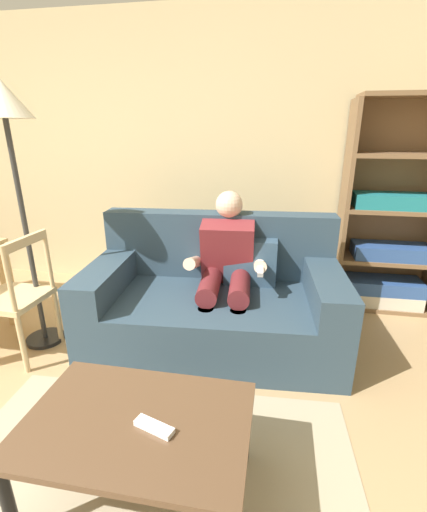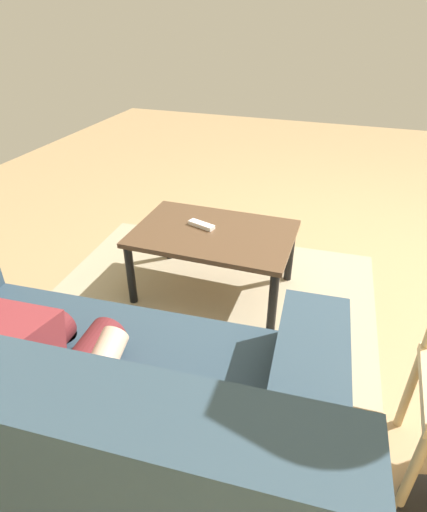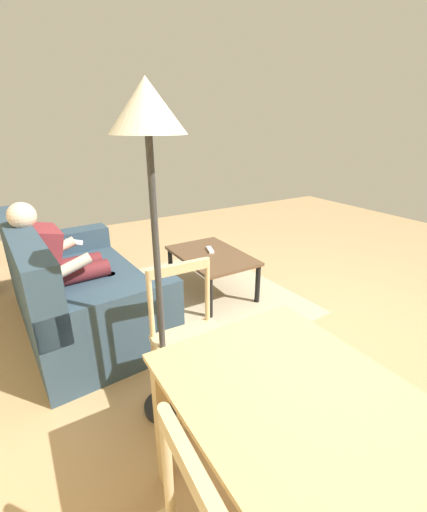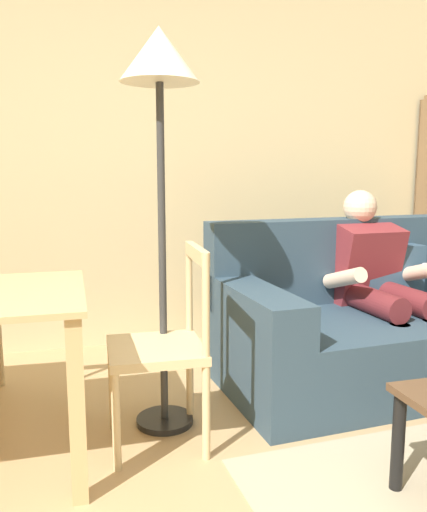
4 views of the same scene
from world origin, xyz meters
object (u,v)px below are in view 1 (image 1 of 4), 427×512
at_px(couch, 215,300).
at_px(person_lounging, 226,268).
at_px(tv_remote, 154,427).
at_px(coffee_table, 138,430).
at_px(dining_chair_facing_couch, 16,298).
at_px(floor_lamp, 7,127).
at_px(bookshelf, 390,231).

height_order(couch, person_lounging, person_lounging).
bearing_deg(tv_remote, couch, 17.53).
height_order(person_lounging, coffee_table, person_lounging).
distance_m(tv_remote, dining_chair_facing_couch, 1.62).
relative_size(couch, person_lounging, 1.69).
bearing_deg(floor_lamp, tv_remote, -40.08).
distance_m(person_lounging, tv_remote, 1.43).
bearing_deg(tv_remote, coffee_table, 85.97).
bearing_deg(dining_chair_facing_couch, couch, 18.58).
height_order(coffee_table, dining_chair_facing_couch, dining_chair_facing_couch).
bearing_deg(person_lounging, couch, -143.64).
xyz_separation_m(person_lounging, dining_chair_facing_couch, (-1.42, -0.51, -0.13)).
xyz_separation_m(person_lounging, coffee_table, (-0.17, -1.39, -0.20)).
bearing_deg(person_lounging, tv_remote, -93.33).
bearing_deg(floor_lamp, couch, 11.92).
bearing_deg(tv_remote, bookshelf, -15.06).
xyz_separation_m(bookshelf, floor_lamp, (-2.72, -1.11, 0.85)).
height_order(couch, tv_remote, couch).
distance_m(bookshelf, dining_chair_facing_couch, 3.05).
bearing_deg(couch, tv_remote, -90.34).
height_order(tv_remote, bookshelf, bookshelf).
bearing_deg(couch, person_lounging, 36.36).
bearing_deg(person_lounging, floor_lamp, -166.53).
relative_size(couch, tv_remote, 11.14).
distance_m(tv_remote, floor_lamp, 2.04).
height_order(couch, bookshelf, bookshelf).
relative_size(couch, floor_lamp, 1.01).
xyz_separation_m(coffee_table, tv_remote, (0.09, -0.04, 0.07)).
bearing_deg(couch, bookshelf, 30.39).
relative_size(coffee_table, bookshelf, 0.51).
height_order(tv_remote, dining_chair_facing_couch, dining_chair_facing_couch).
height_order(person_lounging, dining_chair_facing_couch, person_lounging).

